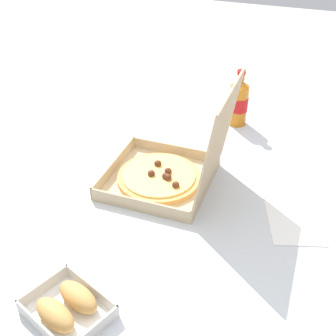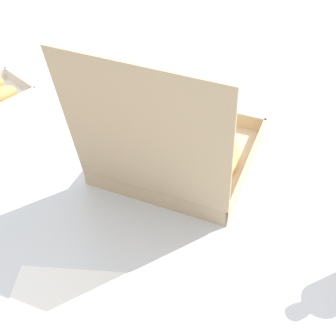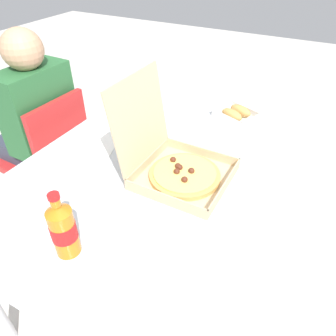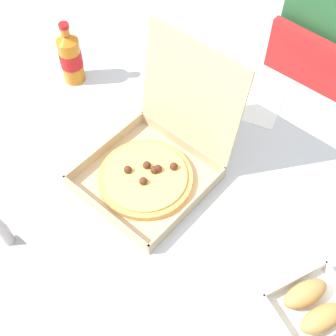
# 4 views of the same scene
# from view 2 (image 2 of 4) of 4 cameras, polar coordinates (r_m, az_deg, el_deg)

# --- Properties ---
(dining_table) EXTENTS (1.38, 0.98, 0.73)m
(dining_table) POSITION_cam_2_polar(r_m,az_deg,el_deg) (1.04, -2.71, -6.03)
(dining_table) COLOR silver
(dining_table) RESTS_ON ground_plane
(pizza_box_open) EXTENTS (0.33, 0.39, 0.37)m
(pizza_box_open) POSITION_cam_2_polar(r_m,az_deg,el_deg) (1.02, 0.88, 2.29)
(pizza_box_open) COLOR tan
(pizza_box_open) RESTS_ON dining_table
(paper_menu) EXTENTS (0.24, 0.20, 0.00)m
(paper_menu) POSITION_cam_2_polar(r_m,az_deg,el_deg) (0.85, -12.58, -16.54)
(paper_menu) COLOR white
(paper_menu) RESTS_ON dining_table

